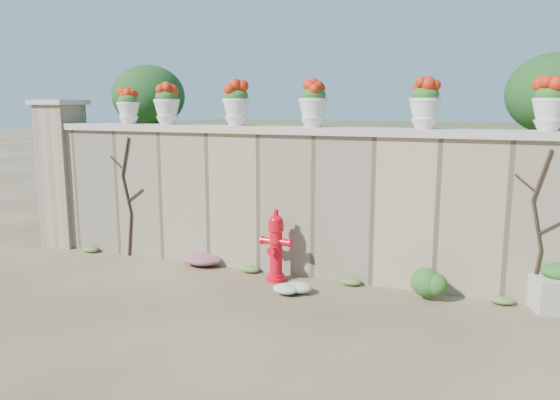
% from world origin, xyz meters
% --- Properties ---
extents(ground, '(80.00, 80.00, 0.00)m').
position_xyz_m(ground, '(0.00, 0.00, 0.00)').
color(ground, '#4B3D25').
rests_on(ground, ground).
extents(stone_wall, '(8.00, 0.40, 2.00)m').
position_xyz_m(stone_wall, '(0.00, 1.80, 1.00)').
color(stone_wall, '#988465').
rests_on(stone_wall, ground).
extents(wall_cap, '(8.10, 0.52, 0.10)m').
position_xyz_m(wall_cap, '(0.00, 1.80, 2.05)').
color(wall_cap, beige).
rests_on(wall_cap, stone_wall).
extents(gate_pillar, '(0.72, 0.72, 2.48)m').
position_xyz_m(gate_pillar, '(-4.15, 1.80, 1.26)').
color(gate_pillar, '#988465').
rests_on(gate_pillar, ground).
extents(raised_fill, '(9.00, 6.00, 2.00)m').
position_xyz_m(raised_fill, '(0.00, 5.00, 1.00)').
color(raised_fill, '#384C23').
rests_on(raised_fill, ground).
extents(back_shrub_left, '(1.30, 1.30, 1.10)m').
position_xyz_m(back_shrub_left, '(-3.20, 3.00, 2.55)').
color(back_shrub_left, '#143814').
rests_on(back_shrub_left, raised_fill).
extents(back_shrub_right, '(1.30, 1.30, 1.10)m').
position_xyz_m(back_shrub_right, '(3.40, 3.00, 2.55)').
color(back_shrub_right, '#143814').
rests_on(back_shrub_right, raised_fill).
extents(vine_left, '(0.60, 0.04, 1.91)m').
position_xyz_m(vine_left, '(-2.67, 1.58, 0.99)').
color(vine_left, black).
rests_on(vine_left, ground).
extents(vine_right, '(0.60, 0.04, 1.91)m').
position_xyz_m(vine_right, '(3.23, 1.58, 0.99)').
color(vine_right, black).
rests_on(vine_right, ground).
extents(fire_hydrant, '(0.43, 0.30, 1.00)m').
position_xyz_m(fire_hydrant, '(-0.02, 1.31, 0.51)').
color(fire_hydrant, red).
rests_on(fire_hydrant, ground).
extents(green_shrub, '(0.53, 0.47, 0.50)m').
position_xyz_m(green_shrub, '(2.06, 1.32, 0.25)').
color(green_shrub, '#1E5119').
rests_on(green_shrub, ground).
extents(magenta_clump, '(0.88, 0.58, 0.23)m').
position_xyz_m(magenta_clump, '(-1.33, 1.53, 0.12)').
color(magenta_clump, '#C82883').
rests_on(magenta_clump, ground).
extents(white_flowers, '(0.50, 0.40, 0.18)m').
position_xyz_m(white_flowers, '(0.37, 0.87, 0.09)').
color(white_flowers, white).
rests_on(white_flowers, ground).
extents(urn_pot_0, '(0.35, 0.35, 0.55)m').
position_xyz_m(urn_pot_0, '(-2.74, 1.80, 2.37)').
color(urn_pot_0, silver).
rests_on(urn_pot_0, wall_cap).
extents(urn_pot_1, '(0.40, 0.40, 0.62)m').
position_xyz_m(urn_pot_1, '(-2.02, 1.80, 2.41)').
color(urn_pot_1, silver).
rests_on(urn_pot_1, wall_cap).
extents(urn_pot_2, '(0.40, 0.40, 0.63)m').
position_xyz_m(urn_pot_2, '(-0.84, 1.80, 2.41)').
color(urn_pot_2, silver).
rests_on(urn_pot_2, wall_cap).
extents(urn_pot_3, '(0.40, 0.40, 0.63)m').
position_xyz_m(urn_pot_3, '(0.33, 1.80, 2.41)').
color(urn_pot_3, silver).
rests_on(urn_pot_3, wall_cap).
extents(urn_pot_4, '(0.40, 0.40, 0.63)m').
position_xyz_m(urn_pot_4, '(1.83, 1.80, 2.41)').
color(urn_pot_4, silver).
rests_on(urn_pot_4, wall_cap).
extents(urn_pot_5, '(0.40, 0.40, 0.62)m').
position_xyz_m(urn_pot_5, '(3.26, 1.80, 2.41)').
color(urn_pot_5, silver).
rests_on(urn_pot_5, wall_cap).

